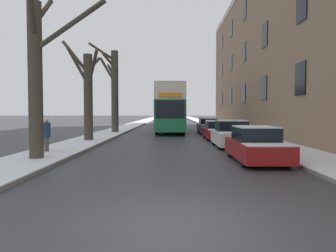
% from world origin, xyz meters
% --- Properties ---
extents(ground_plane, '(320.00, 320.00, 0.00)m').
position_xyz_m(ground_plane, '(0.00, 0.00, 0.00)').
color(ground_plane, '#38383D').
extents(sidewalk_left, '(2.62, 130.00, 0.16)m').
position_xyz_m(sidewalk_left, '(-5.62, 53.00, 0.08)').
color(sidewalk_left, slate).
rests_on(sidewalk_left, ground).
extents(sidewalk_right, '(2.62, 130.00, 0.16)m').
position_xyz_m(sidewalk_right, '(5.62, 53.00, 0.08)').
color(sidewalk_right, slate).
rests_on(sidewalk_right, ground).
extents(terrace_facade_right, '(9.10, 47.62, 14.88)m').
position_xyz_m(terrace_facade_right, '(11.43, 22.82, 7.44)').
color(terrace_facade_right, '#8C7056').
rests_on(terrace_facade_right, ground).
extents(bare_tree_left_0, '(3.18, 3.09, 6.80)m').
position_xyz_m(bare_tree_left_0, '(-5.34, 7.06, 3.44)').
color(bare_tree_left_0, '#423A30').
rests_on(bare_tree_left_0, ground).
extents(bare_tree_left_1, '(2.88, 3.39, 6.59)m').
position_xyz_m(bare_tree_left_1, '(-5.52, 15.36, 3.21)').
color(bare_tree_left_1, '#423A30').
rests_on(bare_tree_left_1, ground).
extents(bare_tree_left_2, '(2.53, 2.21, 8.07)m').
position_xyz_m(bare_tree_left_2, '(-5.32, 23.85, 4.05)').
color(bare_tree_left_2, '#423A30').
rests_on(bare_tree_left_2, ground).
extents(double_decker_bus, '(2.62, 11.04, 4.42)m').
position_xyz_m(double_decker_bus, '(-0.24, 25.71, 2.50)').
color(double_decker_bus, '#1E7A47').
rests_on(double_decker_bus, ground).
extents(parked_car_0, '(1.76, 4.29, 1.39)m').
position_xyz_m(parked_car_0, '(3.22, 7.28, 0.65)').
color(parked_car_0, maroon).
rests_on(parked_car_0, ground).
extents(parked_car_1, '(1.82, 4.06, 1.51)m').
position_xyz_m(parked_car_1, '(3.22, 12.60, 0.69)').
color(parked_car_1, silver).
rests_on(parked_car_1, ground).
extents(parked_car_2, '(1.88, 4.56, 1.35)m').
position_xyz_m(parked_car_2, '(3.22, 17.80, 0.63)').
color(parked_car_2, maroon).
rests_on(parked_car_2, ground).
extents(parked_car_3, '(1.75, 4.31, 1.42)m').
position_xyz_m(parked_car_3, '(3.22, 24.27, 0.65)').
color(parked_car_3, '#474C56').
rests_on(parked_car_3, ground).
extents(oncoming_van, '(1.91, 5.58, 2.45)m').
position_xyz_m(oncoming_van, '(-1.77, 46.01, 1.32)').
color(oncoming_van, '#333842').
rests_on(oncoming_van, ground).
extents(pedestrian_left_sidewalk, '(0.37, 0.37, 1.69)m').
position_xyz_m(pedestrian_left_sidewalk, '(-5.88, 9.30, 0.93)').
color(pedestrian_left_sidewalk, '#4C4742').
rests_on(pedestrian_left_sidewalk, ground).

